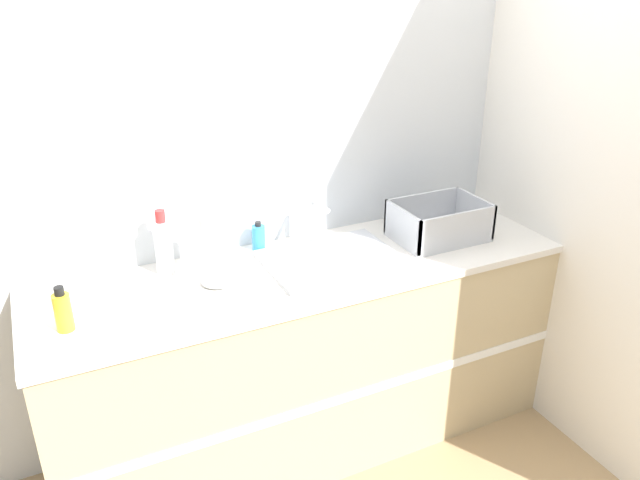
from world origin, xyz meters
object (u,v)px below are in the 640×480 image
Objects in this scene: bottle_yellow at (63,311)px; bottle_white_spray at (164,246)px; dish_rack at (439,225)px; soap_dispenser at (259,237)px; paper_towel_roll at (216,249)px; sink at (331,258)px.

bottle_white_spray is at bearing 34.01° from bottle_yellow.
soap_dispenser is at bearing 163.01° from dish_rack.
dish_rack is at bearing -16.99° from soap_dispenser.
paper_towel_roll is 1.02m from dish_rack.
paper_towel_roll reaches higher than bottle_yellow.
dish_rack reaches higher than soap_dispenser.
dish_rack is 1.19m from bottle_white_spray.
soap_dispenser is at bearing 134.28° from sink.
paper_towel_roll reaches higher than sink.
paper_towel_roll reaches higher than soap_dispenser.
soap_dispenser is (-0.23, 0.23, 0.04)m from sink.
sink is at bearing 4.16° from bottle_yellow.
bottle_yellow is 0.87m from soap_dispenser.
bottle_white_spray reaches higher than sink.
bottle_yellow is (-1.57, -0.08, 0.01)m from dish_rack.
soap_dispenser is at bearing 40.96° from paper_towel_roll.
sink is 4.16× the size of soap_dispenser.
bottle_white_spray reaches higher than dish_rack.
bottle_yellow reaches higher than soap_dispenser.
bottle_yellow is (-1.04, -0.08, 0.06)m from sink.
paper_towel_roll is at bearing -139.04° from soap_dispenser.
dish_rack is 2.43× the size of bottle_yellow.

